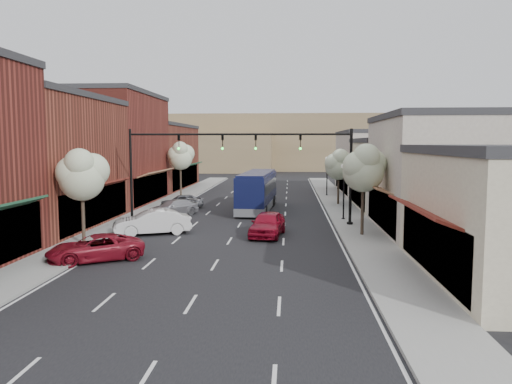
% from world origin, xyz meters
% --- Properties ---
extents(ground, '(160.00, 160.00, 0.00)m').
position_xyz_m(ground, '(0.00, 0.00, 0.00)').
color(ground, black).
rests_on(ground, ground).
extents(sidewalk_left, '(2.80, 73.00, 0.15)m').
position_xyz_m(sidewalk_left, '(-8.40, 18.50, 0.07)').
color(sidewalk_left, gray).
rests_on(sidewalk_left, ground).
extents(sidewalk_right, '(2.80, 73.00, 0.15)m').
position_xyz_m(sidewalk_right, '(8.40, 18.50, 0.07)').
color(sidewalk_right, gray).
rests_on(sidewalk_right, ground).
extents(curb_left, '(0.25, 73.00, 0.17)m').
position_xyz_m(curb_left, '(-7.00, 18.50, 0.07)').
color(curb_left, gray).
rests_on(curb_left, ground).
extents(curb_right, '(0.25, 73.00, 0.17)m').
position_xyz_m(curb_right, '(7.00, 18.50, 0.07)').
color(curb_right, gray).
rests_on(curb_right, ground).
extents(bldg_left_midnear, '(10.14, 14.10, 9.40)m').
position_xyz_m(bldg_left_midnear, '(-14.23, 6.00, 4.66)').
color(bldg_left_midnear, brown).
rests_on(bldg_left_midnear, ground).
extents(bldg_left_midfar, '(10.14, 14.10, 10.90)m').
position_xyz_m(bldg_left_midfar, '(-14.24, 20.00, 5.40)').
color(bldg_left_midfar, maroon).
rests_on(bldg_left_midfar, ground).
extents(bldg_left_far, '(10.14, 18.10, 8.40)m').
position_xyz_m(bldg_left_far, '(-14.22, 36.00, 4.16)').
color(bldg_left_far, brown).
rests_on(bldg_left_far, ground).
extents(bldg_right_midnear, '(9.14, 12.10, 7.90)m').
position_xyz_m(bldg_right_midnear, '(13.72, 6.00, 3.91)').
color(bldg_right_midnear, beige).
rests_on(bldg_right_midnear, ground).
extents(bldg_right_midfar, '(9.14, 12.10, 6.40)m').
position_xyz_m(bldg_right_midfar, '(13.70, 18.00, 3.17)').
color(bldg_right_midfar, beige).
rests_on(bldg_right_midfar, ground).
extents(bldg_right_far, '(9.14, 16.10, 7.40)m').
position_xyz_m(bldg_right_far, '(13.71, 32.00, 3.66)').
color(bldg_right_far, beige).
rests_on(bldg_right_far, ground).
extents(hill_far, '(120.00, 30.00, 12.00)m').
position_xyz_m(hill_far, '(0.00, 90.00, 6.00)').
color(hill_far, '#7A6647').
rests_on(hill_far, ground).
extents(hill_near, '(50.00, 20.00, 8.00)m').
position_xyz_m(hill_near, '(-25.00, 78.00, 4.00)').
color(hill_near, '#7A6647').
rests_on(hill_near, ground).
extents(signal_mast_right, '(8.22, 0.46, 7.00)m').
position_xyz_m(signal_mast_right, '(5.62, 8.00, 4.62)').
color(signal_mast_right, black).
rests_on(signal_mast_right, ground).
extents(signal_mast_left, '(8.22, 0.46, 7.00)m').
position_xyz_m(signal_mast_left, '(-5.62, 8.00, 4.62)').
color(signal_mast_left, black).
rests_on(signal_mast_left, ground).
extents(tree_right_near, '(2.85, 2.65, 5.95)m').
position_xyz_m(tree_right_near, '(8.35, 3.94, 4.45)').
color(tree_right_near, '#47382B').
rests_on(tree_right_near, ground).
extents(tree_right_far, '(2.85, 2.65, 5.43)m').
position_xyz_m(tree_right_far, '(8.35, 19.94, 3.99)').
color(tree_right_far, '#47382B').
rests_on(tree_right_far, ground).
extents(tree_left_near, '(2.85, 2.65, 5.69)m').
position_xyz_m(tree_left_near, '(-8.25, -0.06, 4.22)').
color(tree_left_near, '#47382B').
rests_on(tree_left_near, ground).
extents(tree_left_far, '(2.85, 2.65, 6.13)m').
position_xyz_m(tree_left_far, '(-8.25, 25.94, 4.60)').
color(tree_left_far, '#47382B').
rests_on(tree_left_far, ground).
extents(lamp_post_near, '(0.44, 0.44, 4.44)m').
position_xyz_m(lamp_post_near, '(7.80, 10.50, 3.01)').
color(lamp_post_near, black).
rests_on(lamp_post_near, ground).
extents(lamp_post_far, '(0.44, 0.44, 4.44)m').
position_xyz_m(lamp_post_far, '(7.80, 28.00, 3.01)').
color(lamp_post_far, black).
rests_on(lamp_post_far, ground).
extents(coach_bus, '(3.05, 11.25, 3.41)m').
position_xyz_m(coach_bus, '(0.80, 16.08, 1.78)').
color(coach_bus, '#0E1238').
rests_on(coach_bus, ground).
extents(red_hatchback, '(2.49, 4.89, 1.59)m').
position_xyz_m(red_hatchback, '(2.25, 3.78, 0.80)').
color(red_hatchback, maroon).
rests_on(red_hatchback, ground).
extents(parked_car_a, '(5.24, 4.35, 1.33)m').
position_xyz_m(parked_car_a, '(-6.20, -3.56, 0.66)').
color(parked_car_a, maroon).
rests_on(parked_car_a, ground).
extents(parked_car_b, '(5.25, 3.49, 1.64)m').
position_xyz_m(parked_car_b, '(-5.33, 3.86, 0.82)').
color(parked_car_b, silver).
rests_on(parked_car_b, ground).
extents(parked_car_c, '(4.44, 4.44, 1.30)m').
position_xyz_m(parked_car_c, '(-5.97, 12.35, 0.65)').
color(parked_car_c, '#A2A1A7').
rests_on(parked_car_c, ground).
extents(parked_car_d, '(4.17, 2.79, 1.32)m').
position_xyz_m(parked_car_d, '(-6.20, 16.85, 0.66)').
color(parked_car_d, '#5B5C62').
rests_on(parked_car_d, ground).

